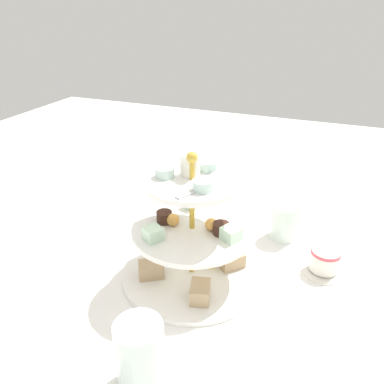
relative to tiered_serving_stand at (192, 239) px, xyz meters
The scene contains 8 objects.
ground_plane 0.08m from the tiered_serving_stand, behind, with size 2.40×2.40×0.00m, color white.
tiered_serving_stand is the anchor object (origin of this frame).
water_glass_tall_right 0.25m from the tiered_serving_stand, behind, with size 0.07×0.07×0.11m, color silver.
water_glass_short_left 0.25m from the tiered_serving_stand, 34.99° to the right, with size 0.06×0.06×0.08m, color silver.
teacup_with_saucer 0.27m from the tiered_serving_stand, 66.07° to the right, with size 0.09×0.09×0.05m.
butter_knife_left 0.31m from the tiered_serving_stand, 105.08° to the left, with size 0.17×0.01×0.00m, color silver.
butter_knife_right 0.31m from the tiered_serving_stand, 111.90° to the right, with size 0.17×0.01×0.00m, color silver.
water_glass_mid_back 0.23m from the tiered_serving_stand, 22.45° to the left, with size 0.06×0.06×0.09m, color silver.
Camera 1 is at (-0.57, -0.23, 0.49)m, focal length 36.13 mm.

